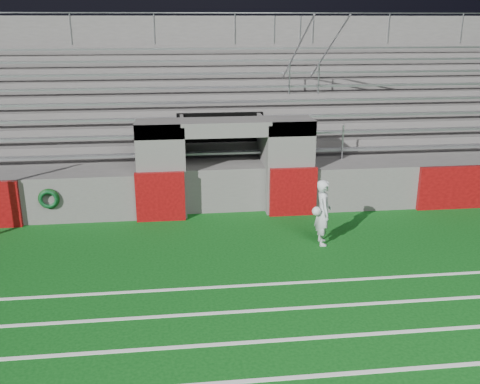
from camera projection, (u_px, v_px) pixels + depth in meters
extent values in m
plane|color=#0C4812|center=(241.00, 264.00, 11.83)|extent=(90.00, 90.00, 0.00)
cube|color=white|center=(272.00, 379.00, 8.05)|extent=(28.00, 0.09, 0.01)
cube|color=white|center=(262.00, 341.00, 9.00)|extent=(28.00, 0.09, 0.01)
cube|color=white|center=(253.00, 311.00, 9.94)|extent=(28.00, 0.09, 0.01)
cube|color=white|center=(246.00, 285.00, 10.89)|extent=(28.00, 0.09, 0.01)
cube|color=#585553|center=(160.00, 169.00, 14.53)|extent=(1.20, 1.00, 2.60)
cube|color=#585553|center=(290.00, 165.00, 14.94)|extent=(1.20, 1.00, 2.60)
cube|color=black|center=(220.00, 154.00, 16.36)|extent=(2.60, 0.20, 2.50)
cube|color=#585553|center=(183.00, 164.00, 15.19)|extent=(0.10, 2.20, 2.50)
cube|color=#585553|center=(263.00, 162.00, 15.45)|extent=(0.10, 2.20, 2.50)
cube|color=#585553|center=(225.00, 127.00, 14.40)|extent=(4.80, 1.00, 0.40)
cube|color=#585553|center=(215.00, 142.00, 18.42)|extent=(26.00, 8.00, 0.20)
cube|color=#585553|center=(216.00, 159.00, 18.61)|extent=(26.00, 8.00, 1.05)
cube|color=#66080A|center=(160.00, 197.00, 14.20)|extent=(1.30, 0.15, 1.35)
cube|color=#66080A|center=(293.00, 192.00, 14.61)|extent=(1.30, 0.15, 1.35)
cube|color=#66080A|center=(456.00, 187.00, 15.15)|extent=(2.20, 0.15, 1.25)
cube|color=#97999F|center=(223.00, 153.00, 15.56)|extent=(23.00, 0.28, 0.06)
cube|color=#585553|center=(220.00, 147.00, 16.37)|extent=(24.00, 0.75, 0.38)
cube|color=#97999F|center=(220.00, 134.00, 16.15)|extent=(23.00, 0.28, 0.06)
cube|color=#585553|center=(218.00, 136.00, 17.02)|extent=(24.00, 0.75, 0.76)
cube|color=#97999F|center=(218.00, 118.00, 16.74)|extent=(23.00, 0.28, 0.06)
cube|color=#585553|center=(216.00, 125.00, 17.67)|extent=(24.00, 0.75, 1.14)
cube|color=#97999F|center=(216.00, 102.00, 17.33)|extent=(23.00, 0.28, 0.06)
cube|color=#585553|center=(215.00, 116.00, 18.32)|extent=(24.00, 0.75, 1.52)
cube|color=#97999F|center=(214.00, 87.00, 17.92)|extent=(23.00, 0.28, 0.06)
cube|color=#585553|center=(213.00, 107.00, 18.97)|extent=(24.00, 0.75, 1.90)
cube|color=#97999F|center=(213.00, 74.00, 18.51)|extent=(23.00, 0.28, 0.06)
cube|color=#585553|center=(212.00, 99.00, 19.62)|extent=(24.00, 0.75, 2.28)
cube|color=#97999F|center=(211.00, 61.00, 19.10)|extent=(23.00, 0.28, 0.06)
cube|color=#585553|center=(210.00, 91.00, 20.27)|extent=(24.00, 0.75, 2.66)
cube|color=#97999F|center=(210.00, 49.00, 19.69)|extent=(23.00, 0.28, 0.06)
cube|color=#585553|center=(209.00, 87.00, 20.88)|extent=(26.00, 0.60, 5.29)
cylinder|color=#A5A8AD|center=(309.00, 143.00, 15.49)|extent=(0.05, 0.05, 1.00)
cylinder|color=#A5A8AD|center=(289.00, 79.00, 17.85)|extent=(0.05, 0.05, 1.00)
cylinder|color=#A5A8AD|center=(274.00, 30.00, 20.22)|extent=(0.05, 0.05, 1.00)
cylinder|color=#A5A8AD|center=(290.00, 63.00, 17.70)|extent=(0.05, 6.02, 3.08)
cylinder|color=#A5A8AD|center=(343.00, 142.00, 15.60)|extent=(0.05, 0.05, 1.00)
cylinder|color=#A5A8AD|center=(319.00, 78.00, 17.97)|extent=(0.05, 0.05, 1.00)
cylinder|color=#A5A8AD|center=(300.00, 30.00, 20.33)|extent=(0.05, 0.05, 1.00)
cylinder|color=#A5A8AD|center=(319.00, 63.00, 17.81)|extent=(0.05, 6.02, 3.08)
cylinder|color=#A5A8AD|center=(71.00, 29.00, 19.36)|extent=(0.05, 0.05, 1.10)
cylinder|color=#A5A8AD|center=(154.00, 28.00, 19.70)|extent=(0.05, 0.05, 1.10)
cylinder|color=#A5A8AD|center=(235.00, 28.00, 20.03)|extent=(0.05, 0.05, 1.10)
cylinder|color=#A5A8AD|center=(313.00, 28.00, 20.37)|extent=(0.05, 0.05, 1.10)
cylinder|color=#A5A8AD|center=(389.00, 28.00, 20.70)|extent=(0.05, 0.05, 1.10)
cylinder|color=#A5A8AD|center=(462.00, 28.00, 21.04)|extent=(0.05, 0.05, 1.10)
cylinder|color=#A5A8AD|center=(208.00, 13.00, 19.75)|extent=(24.00, 0.05, 0.05)
imported|color=silver|center=(323.00, 212.00, 12.69)|extent=(0.42, 0.61, 1.60)
sphere|color=silver|center=(316.00, 211.00, 12.53)|extent=(0.21, 0.21, 0.21)
torus|color=#0B390F|center=(49.00, 199.00, 13.87)|extent=(0.55, 0.10, 0.55)
torus|color=#0D431E|center=(48.00, 199.00, 13.82)|extent=(0.49, 0.09, 0.49)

